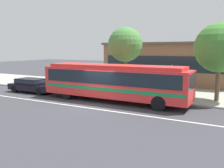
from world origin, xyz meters
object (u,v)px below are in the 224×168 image
(sedan_behind_bus, at_px, (32,85))
(street_tree_near_stop, at_px, (125,45))
(pedestrian_waiting_near_sign, at_px, (115,81))
(pedestrian_walking_along_curb, at_px, (105,82))
(pedestrian_standing_by_tree, at_px, (111,83))
(street_tree_mid_block, at_px, (220,48))
(transit_bus, at_px, (114,80))
(bus_stop_sign, at_px, (171,78))

(sedan_behind_bus, distance_m, street_tree_near_stop, 9.43)
(street_tree_near_stop, bearing_deg, sedan_behind_bus, -155.49)
(sedan_behind_bus, xyz_separation_m, street_tree_near_stop, (7.91, 3.61, 3.66))
(pedestrian_waiting_near_sign, relative_size, pedestrian_walking_along_curb, 0.99)
(pedestrian_standing_by_tree, bearing_deg, street_tree_mid_block, 8.25)
(transit_bus, relative_size, street_tree_near_stop, 2.00)
(transit_bus, relative_size, sedan_behind_bus, 2.46)
(pedestrian_waiting_near_sign, height_order, street_tree_near_stop, street_tree_near_stop)
(transit_bus, height_order, sedan_behind_bus, transit_bus)
(sedan_behind_bus, distance_m, street_tree_mid_block, 16.40)
(sedan_behind_bus, distance_m, pedestrian_walking_along_curb, 6.94)
(pedestrian_standing_by_tree, distance_m, street_tree_near_stop, 3.61)
(transit_bus, distance_m, street_tree_mid_block, 8.18)
(pedestrian_waiting_near_sign, distance_m, street_tree_near_stop, 3.42)
(street_tree_near_stop, bearing_deg, pedestrian_waiting_near_sign, -155.66)
(street_tree_near_stop, xyz_separation_m, street_tree_mid_block, (7.74, -0.05, -0.28))
(transit_bus, xyz_separation_m, sedan_behind_bus, (-8.66, -0.11, -0.93))
(street_tree_mid_block, bearing_deg, pedestrian_standing_by_tree, -171.75)
(pedestrian_standing_by_tree, bearing_deg, street_tree_near_stop, 60.73)
(pedestrian_walking_along_curb, bearing_deg, street_tree_near_stop, 38.73)
(pedestrian_walking_along_curb, xyz_separation_m, bus_stop_sign, (6.01, -0.25, 0.71))
(sedan_behind_bus, bearing_deg, street_tree_mid_block, 12.80)
(bus_stop_sign, bearing_deg, street_tree_near_stop, 163.11)
(pedestrian_standing_by_tree, bearing_deg, sedan_behind_bus, -162.06)
(pedestrian_walking_along_curb, relative_size, bus_stop_sign, 0.64)
(sedan_behind_bus, relative_size, bus_stop_sign, 1.78)
(transit_bus, xyz_separation_m, street_tree_mid_block, (6.99, 3.45, 2.46))
(transit_bus, height_order, pedestrian_standing_by_tree, transit_bus)
(transit_bus, xyz_separation_m, pedestrian_waiting_near_sign, (-1.59, 3.12, -0.55))
(pedestrian_waiting_near_sign, relative_size, street_tree_mid_block, 0.29)
(pedestrian_walking_along_curb, bearing_deg, pedestrian_waiting_near_sign, 52.51)
(street_tree_near_stop, distance_m, street_tree_mid_block, 7.75)
(transit_bus, bearing_deg, pedestrian_waiting_near_sign, 117.05)
(sedan_behind_bus, relative_size, street_tree_near_stop, 0.81)
(street_tree_mid_block, bearing_deg, transit_bus, -153.78)
(pedestrian_walking_along_curb, xyz_separation_m, street_tree_mid_block, (9.17, 1.09, 3.00))
(sedan_behind_bus, height_order, pedestrian_standing_by_tree, pedestrian_standing_by_tree)
(street_tree_near_stop, height_order, street_tree_mid_block, street_tree_mid_block)
(transit_bus, bearing_deg, pedestrian_standing_by_tree, 123.45)
(pedestrian_waiting_near_sign, bearing_deg, sedan_behind_bus, -155.47)
(sedan_behind_bus, bearing_deg, street_tree_near_stop, 24.51)
(sedan_behind_bus, height_order, pedestrian_walking_along_curb, pedestrian_walking_along_curb)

